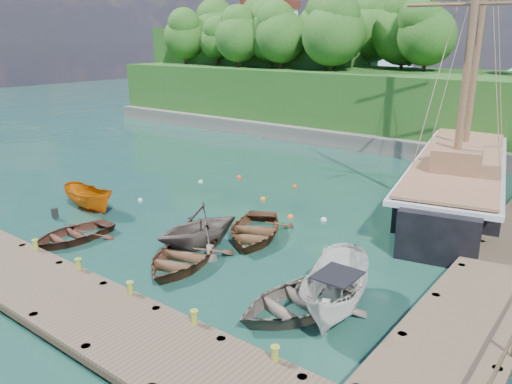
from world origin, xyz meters
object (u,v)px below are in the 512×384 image
rowboat_2 (183,264)px  cabin_boat_white (336,313)px  rowboat_3 (297,311)px  motorboat_orange (90,209)px  rowboat_1 (199,247)px  rowboat_0 (72,240)px  rowboat_4 (254,238)px  schooner (458,181)px

rowboat_2 → cabin_boat_white: 6.85m
rowboat_3 → motorboat_orange: 14.73m
rowboat_3 → rowboat_2: bearing=-164.1°
cabin_boat_white → rowboat_1: bearing=153.7°
rowboat_0 → rowboat_4: (6.38, 5.36, 0.00)m
cabin_boat_white → schooner: (-0.68, 15.38, 1.05)m
rowboat_1 → rowboat_3: rowboat_1 is taller
rowboat_3 → rowboat_4: bearing=158.4°
rowboat_0 → schooner: 20.97m
rowboat_2 → schooner: 17.05m
rowboat_3 → rowboat_4: size_ratio=1.01×
rowboat_1 → rowboat_3: 6.73m
rowboat_0 → rowboat_3: bearing=9.3°
cabin_boat_white → schooner: schooner is taller
rowboat_4 → rowboat_3: bearing=-65.9°
rowboat_0 → rowboat_3: (11.55, 1.14, 0.00)m
rowboat_2 → rowboat_0: bearing=174.6°
rowboat_3 → motorboat_orange: (-14.60, 1.95, 0.00)m
rowboat_3 → schooner: size_ratio=0.19×
cabin_boat_white → rowboat_0: bearing=171.1°
rowboat_3 → motorboat_orange: size_ratio=1.24×
rowboat_1 → rowboat_4: 2.66m
rowboat_0 → rowboat_4: size_ratio=0.83×
rowboat_2 → cabin_boat_white: (6.83, 0.48, 0.00)m
motorboat_orange → rowboat_4: bearing=-73.8°
motorboat_orange → cabin_boat_white: (15.70, -1.29, 0.00)m
rowboat_2 → motorboat_orange: size_ratio=1.21×
rowboat_4 → schooner: size_ratio=0.18×
rowboat_0 → rowboat_2: 5.97m
cabin_boat_white → schooner: 15.44m
rowboat_1 → rowboat_2: 1.86m
rowboat_1 → cabin_boat_white: (7.56, -1.23, 0.00)m
rowboat_3 → cabin_boat_white: bearing=48.5°
schooner → cabin_boat_white: bearing=-99.3°
rowboat_3 → schooner: bearing=106.1°
rowboat_1 → schooner: 15.77m
rowboat_4 → motorboat_orange: bearing=166.9°
rowboat_1 → rowboat_2: rowboat_1 is taller
schooner → rowboat_2: bearing=-123.0°
rowboat_3 → schooner: (0.43, 16.04, 1.05)m
rowboat_3 → rowboat_0: bearing=-156.7°
cabin_boat_white → rowboat_2: bearing=167.0°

